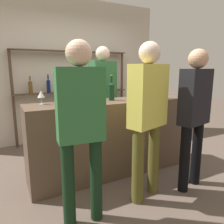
{
  "coord_description": "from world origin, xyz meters",
  "views": [
    {
      "loc": [
        -1.34,
        -2.57,
        1.46
      ],
      "look_at": [
        0.0,
        0.0,
        0.87
      ],
      "focal_mm": 35.0,
      "sensor_mm": 36.0,
      "label": 1
    }
  ],
  "objects_px": {
    "counter_bottle_1": "(111,91)",
    "server_behind_counter": "(103,91)",
    "ice_bucket": "(66,95)",
    "counter_bottle_0": "(156,91)",
    "cork_jar": "(134,94)",
    "customer_left": "(81,120)",
    "customer_right": "(194,109)",
    "customer_center": "(148,110)",
    "wine_glass": "(41,94)",
    "counter_bottle_2": "(164,90)"
  },
  "relations": [
    {
      "from": "counter_bottle_1",
      "to": "server_behind_counter",
      "type": "xyz_separation_m",
      "value": [
        0.24,
        0.77,
        -0.09
      ]
    },
    {
      "from": "ice_bucket",
      "to": "counter_bottle_1",
      "type": "bearing_deg",
      "value": -3.42
    },
    {
      "from": "counter_bottle_0",
      "to": "cork_jar",
      "type": "xyz_separation_m",
      "value": [
        -0.26,
        0.16,
        -0.04
      ]
    },
    {
      "from": "ice_bucket",
      "to": "server_behind_counter",
      "type": "distance_m",
      "value": 1.13
    },
    {
      "from": "ice_bucket",
      "to": "customer_left",
      "type": "height_order",
      "value": "customer_left"
    },
    {
      "from": "customer_right",
      "to": "server_behind_counter",
      "type": "bearing_deg",
      "value": 1.5
    },
    {
      "from": "ice_bucket",
      "to": "cork_jar",
      "type": "relative_size",
      "value": 1.53
    },
    {
      "from": "customer_center",
      "to": "customer_left",
      "type": "relative_size",
      "value": 1.02
    },
    {
      "from": "counter_bottle_0",
      "to": "wine_glass",
      "type": "bearing_deg",
      "value": 169.56
    },
    {
      "from": "counter_bottle_0",
      "to": "cork_jar",
      "type": "bearing_deg",
      "value": 148.27
    },
    {
      "from": "wine_glass",
      "to": "customer_left",
      "type": "relative_size",
      "value": 0.1
    },
    {
      "from": "counter_bottle_0",
      "to": "cork_jar",
      "type": "relative_size",
      "value": 2.09
    },
    {
      "from": "counter_bottle_0",
      "to": "ice_bucket",
      "type": "xyz_separation_m",
      "value": [
        -1.22,
        0.23,
        -0.01
      ]
    },
    {
      "from": "counter_bottle_2",
      "to": "customer_center",
      "type": "xyz_separation_m",
      "value": [
        -0.72,
        -0.58,
        -0.14
      ]
    },
    {
      "from": "ice_bucket",
      "to": "customer_center",
      "type": "height_order",
      "value": "customer_center"
    },
    {
      "from": "counter_bottle_1",
      "to": "customer_right",
      "type": "height_order",
      "value": "customer_right"
    },
    {
      "from": "counter_bottle_2",
      "to": "cork_jar",
      "type": "distance_m",
      "value": 0.45
    },
    {
      "from": "customer_left",
      "to": "cork_jar",
      "type": "bearing_deg",
      "value": -47.53
    },
    {
      "from": "counter_bottle_2",
      "to": "server_behind_counter",
      "type": "bearing_deg",
      "value": 118.8
    },
    {
      "from": "counter_bottle_0",
      "to": "customer_center",
      "type": "distance_m",
      "value": 0.81
    },
    {
      "from": "counter_bottle_1",
      "to": "customer_right",
      "type": "relative_size",
      "value": 0.21
    },
    {
      "from": "wine_glass",
      "to": "ice_bucket",
      "type": "relative_size",
      "value": 0.7
    },
    {
      "from": "customer_left",
      "to": "customer_right",
      "type": "xyz_separation_m",
      "value": [
        1.39,
        -0.01,
        -0.02
      ]
    },
    {
      "from": "counter_bottle_1",
      "to": "wine_glass",
      "type": "height_order",
      "value": "counter_bottle_1"
    },
    {
      "from": "counter_bottle_1",
      "to": "server_behind_counter",
      "type": "relative_size",
      "value": 0.19
    },
    {
      "from": "customer_center",
      "to": "server_behind_counter",
      "type": "height_order",
      "value": "server_behind_counter"
    },
    {
      "from": "customer_right",
      "to": "counter_bottle_0",
      "type": "bearing_deg",
      "value": -8.64
    },
    {
      "from": "wine_glass",
      "to": "cork_jar",
      "type": "xyz_separation_m",
      "value": [
        1.25,
        -0.12,
        -0.04
      ]
    },
    {
      "from": "counter_bottle_2",
      "to": "server_behind_counter",
      "type": "xyz_separation_m",
      "value": [
        -0.53,
        0.96,
        -0.08
      ]
    },
    {
      "from": "cork_jar",
      "to": "customer_left",
      "type": "bearing_deg",
      "value": -143.26
    },
    {
      "from": "counter_bottle_1",
      "to": "cork_jar",
      "type": "xyz_separation_m",
      "value": [
        0.34,
        -0.03,
        -0.06
      ]
    },
    {
      "from": "counter_bottle_0",
      "to": "cork_jar",
      "type": "distance_m",
      "value": 0.31
    },
    {
      "from": "customer_center",
      "to": "customer_right",
      "type": "bearing_deg",
      "value": -114.87
    },
    {
      "from": "counter_bottle_2",
      "to": "ice_bucket",
      "type": "relative_size",
      "value": 1.36
    },
    {
      "from": "ice_bucket",
      "to": "counter_bottle_0",
      "type": "bearing_deg",
      "value": -10.52
    },
    {
      "from": "counter_bottle_2",
      "to": "cork_jar",
      "type": "bearing_deg",
      "value": 159.63
    },
    {
      "from": "counter_bottle_1",
      "to": "wine_glass",
      "type": "relative_size",
      "value": 2.09
    },
    {
      "from": "counter_bottle_2",
      "to": "customer_left",
      "type": "distance_m",
      "value": 1.64
    },
    {
      "from": "server_behind_counter",
      "to": "customer_right",
      "type": "distance_m",
      "value": 1.67
    },
    {
      "from": "counter_bottle_1",
      "to": "wine_glass",
      "type": "distance_m",
      "value": 0.91
    },
    {
      "from": "counter_bottle_0",
      "to": "counter_bottle_2",
      "type": "relative_size",
      "value": 1.0
    },
    {
      "from": "ice_bucket",
      "to": "server_behind_counter",
      "type": "bearing_deg",
      "value": 40.58
    },
    {
      "from": "counter_bottle_2",
      "to": "wine_glass",
      "type": "height_order",
      "value": "counter_bottle_2"
    },
    {
      "from": "customer_left",
      "to": "ice_bucket",
      "type": "bearing_deg",
      "value": -1.9
    },
    {
      "from": "counter_bottle_2",
      "to": "counter_bottle_1",
      "type": "bearing_deg",
      "value": 166.37
    },
    {
      "from": "counter_bottle_2",
      "to": "customer_right",
      "type": "distance_m",
      "value": 0.69
    },
    {
      "from": "wine_glass",
      "to": "ice_bucket",
      "type": "xyz_separation_m",
      "value": [
        0.29,
        -0.05,
        -0.01
      ]
    },
    {
      "from": "wine_glass",
      "to": "counter_bottle_1",
      "type": "bearing_deg",
      "value": -5.56
    },
    {
      "from": "server_behind_counter",
      "to": "ice_bucket",
      "type": "bearing_deg",
      "value": -62.42
    },
    {
      "from": "counter_bottle_0",
      "to": "server_behind_counter",
      "type": "xyz_separation_m",
      "value": [
        -0.37,
        0.96,
        -0.08
      ]
    }
  ]
}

